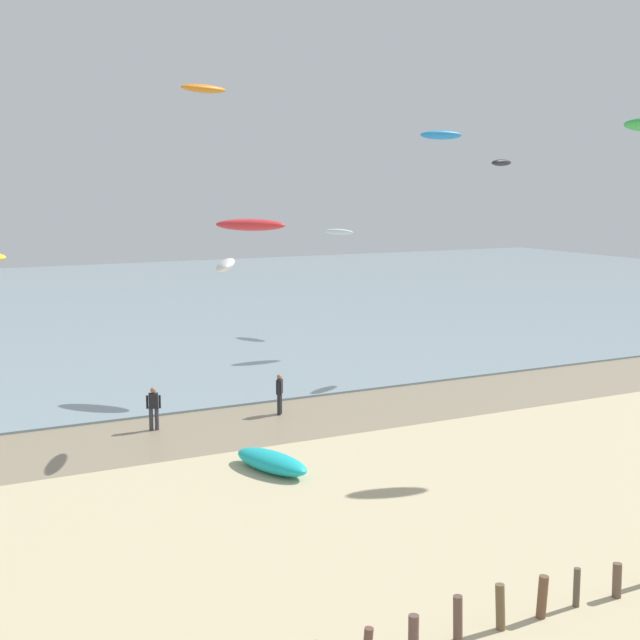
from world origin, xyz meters
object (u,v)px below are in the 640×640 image
(person_by_waterline, at_px, (154,407))
(kite_aloft_11, at_px, (501,163))
(person_nearest_camera, at_px, (280,393))
(kite_aloft_7, at_px, (250,225))
(kite_aloft_1, at_px, (225,265))
(grounded_kite, at_px, (271,462))
(kite_aloft_0, at_px, (204,89))
(kite_aloft_4, at_px, (441,135))
(kite_aloft_9, at_px, (339,232))

(person_by_waterline, distance_m, kite_aloft_11, 21.48)
(person_nearest_camera, bearing_deg, kite_aloft_7, 82.66)
(person_nearest_camera, relative_size, kite_aloft_11, 0.87)
(person_nearest_camera, relative_size, kite_aloft_7, 0.51)
(kite_aloft_7, bearing_deg, person_by_waterline, -98.74)
(kite_aloft_1, bearing_deg, person_nearest_camera, 146.91)
(person_by_waterline, height_order, kite_aloft_7, kite_aloft_7)
(person_by_waterline, relative_size, grounded_kite, 0.53)
(kite_aloft_1, bearing_deg, kite_aloft_0, -175.43)
(kite_aloft_0, xyz_separation_m, kite_aloft_11, (10.68, -14.20, -4.48))
(grounded_kite, relative_size, kite_aloft_11, 1.63)
(kite_aloft_4, height_order, kite_aloft_9, kite_aloft_4)
(kite_aloft_4, bearing_deg, person_by_waterline, -152.68)
(grounded_kite, bearing_deg, person_nearest_camera, -44.42)
(person_nearest_camera, distance_m, kite_aloft_11, 16.99)
(kite_aloft_7, bearing_deg, grounded_kite, -64.05)
(kite_aloft_9, height_order, kite_aloft_11, kite_aloft_11)
(grounded_kite, bearing_deg, kite_aloft_4, -65.57)
(kite_aloft_0, distance_m, kite_aloft_9, 12.13)
(person_by_waterline, xyz_separation_m, grounded_kite, (2.17, -6.49, -0.60))
(grounded_kite, relative_size, kite_aloft_9, 1.41)
(kite_aloft_0, relative_size, kite_aloft_4, 1.10)
(person_by_waterline, distance_m, kite_aloft_1, 6.46)
(kite_aloft_7, bearing_deg, kite_aloft_9, 92.87)
(kite_aloft_1, relative_size, kite_aloft_9, 1.03)
(person_nearest_camera, bearing_deg, kite_aloft_4, 34.46)
(kite_aloft_1, relative_size, kite_aloft_7, 0.69)
(person_nearest_camera, height_order, grounded_kite, person_nearest_camera)
(person_nearest_camera, relative_size, person_by_waterline, 1.00)
(kite_aloft_4, distance_m, kite_aloft_7, 16.08)
(grounded_kite, height_order, kite_aloft_4, kite_aloft_4)
(person_nearest_camera, bearing_deg, kite_aloft_1, -144.89)
(kite_aloft_4, bearing_deg, kite_aloft_0, 149.81)
(kite_aloft_9, relative_size, kite_aloft_11, 1.15)
(kite_aloft_0, bearing_deg, kite_aloft_9, -19.25)
(kite_aloft_0, distance_m, kite_aloft_1, 22.09)
(person_nearest_camera, bearing_deg, person_by_waterline, 179.13)
(kite_aloft_7, relative_size, kite_aloft_9, 1.49)
(kite_aloft_7, bearing_deg, kite_aloft_0, 124.43)
(person_by_waterline, height_order, kite_aloft_9, kite_aloft_9)
(grounded_kite, bearing_deg, kite_aloft_7, -37.21)
(kite_aloft_7, xyz_separation_m, kite_aloft_11, (13.06, -1.31, 2.89))
(kite_aloft_7, bearing_deg, kite_aloft_11, 39.16)
(person_nearest_camera, xyz_separation_m, kite_aloft_1, (-3.09, -2.17, 5.63))
(kite_aloft_4, bearing_deg, kite_aloft_11, -99.02)
(person_by_waterline, xyz_separation_m, kite_aloft_9, (16.87, 16.51, 5.62))
(kite_aloft_7, height_order, kite_aloft_9, kite_aloft_7)
(person_by_waterline, bearing_deg, kite_aloft_4, 26.62)
(person_nearest_camera, xyz_separation_m, kite_aloft_4, (14.84, 10.18, 11.42))
(grounded_kite, relative_size, kite_aloft_4, 1.15)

